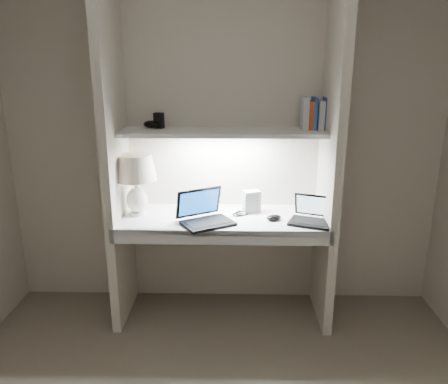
{
  "coord_description": "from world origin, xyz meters",
  "views": [
    {
      "loc": [
        0.08,
        -1.67,
        1.81
      ],
      "look_at": [
        0.02,
        1.05,
        1.0
      ],
      "focal_mm": 35.0,
      "sensor_mm": 36.0,
      "label": 1
    }
  ],
  "objects_px": {
    "laptop_main": "(204,215)",
    "speaker": "(252,202)",
    "book_row": "(316,114)",
    "table_lamp": "(135,175)",
    "laptop_netbook": "(312,216)"
  },
  "relations": [
    {
      "from": "laptop_main",
      "to": "speaker",
      "type": "xyz_separation_m",
      "value": [
        0.33,
        0.22,
        0.03
      ]
    },
    {
      "from": "speaker",
      "to": "book_row",
      "type": "height_order",
      "value": "book_row"
    },
    {
      "from": "laptop_main",
      "to": "book_row",
      "type": "distance_m",
      "value": 1.04
    },
    {
      "from": "table_lamp",
      "to": "speaker",
      "type": "xyz_separation_m",
      "value": [
        0.81,
        0.07,
        -0.21
      ]
    },
    {
      "from": "laptop_netbook",
      "to": "table_lamp",
      "type": "bearing_deg",
      "value": -164.88
    },
    {
      "from": "table_lamp",
      "to": "laptop_netbook",
      "type": "relative_size",
      "value": 1.26
    },
    {
      "from": "table_lamp",
      "to": "laptop_netbook",
      "type": "bearing_deg",
      "value": -6.01
    },
    {
      "from": "table_lamp",
      "to": "book_row",
      "type": "height_order",
      "value": "book_row"
    },
    {
      "from": "laptop_netbook",
      "to": "book_row",
      "type": "distance_m",
      "value": 0.71
    },
    {
      "from": "table_lamp",
      "to": "laptop_main",
      "type": "height_order",
      "value": "table_lamp"
    },
    {
      "from": "book_row",
      "to": "table_lamp",
      "type": "bearing_deg",
      "value": -174.05
    },
    {
      "from": "speaker",
      "to": "book_row",
      "type": "relative_size",
      "value": 0.73
    },
    {
      "from": "table_lamp",
      "to": "laptop_main",
      "type": "xyz_separation_m",
      "value": [
        0.49,
        -0.15,
        -0.24
      ]
    },
    {
      "from": "table_lamp",
      "to": "book_row",
      "type": "relative_size",
      "value": 1.98
    },
    {
      "from": "book_row",
      "to": "laptop_main",
      "type": "bearing_deg",
      "value": -159.93
    }
  ]
}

